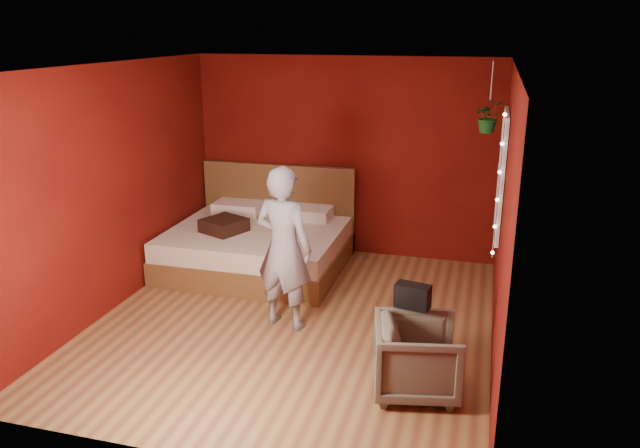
{
  "coord_description": "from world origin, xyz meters",
  "views": [
    {
      "loc": [
        1.83,
        -5.62,
        2.95
      ],
      "look_at": [
        0.17,
        0.4,
        0.96
      ],
      "focal_mm": 35.0,
      "sensor_mm": 36.0,
      "label": 1
    }
  ],
  "objects": [
    {
      "name": "floor",
      "position": [
        0.0,
        0.0,
        0.0
      ],
      "size": [
        4.5,
        4.5,
        0.0
      ],
      "primitive_type": "plane",
      "color": "olive",
      "rests_on": "ground"
    },
    {
      "name": "person",
      "position": [
        -0.07,
        -0.09,
        0.84
      ],
      "size": [
        0.68,
        0.51,
        1.68
      ],
      "primitive_type": "imported",
      "rotation": [
        0.0,
        0.0,
        2.95
      ],
      "color": "gray",
      "rests_on": "ground"
    },
    {
      "name": "room_walls",
      "position": [
        0.0,
        0.0,
        1.68
      ],
      "size": [
        4.04,
        4.54,
        2.62
      ],
      "color": "#61120A",
      "rests_on": "ground"
    },
    {
      "name": "hanging_plant",
      "position": [
        1.8,
        1.36,
        2.02
      ],
      "size": [
        0.37,
        0.34,
        0.76
      ],
      "color": "silver",
      "rests_on": "room_walls"
    },
    {
      "name": "bed",
      "position": [
        -0.9,
        1.39,
        0.3
      ],
      "size": [
        2.13,
        1.81,
        1.17
      ],
      "color": "brown",
      "rests_on": "ground"
    },
    {
      "name": "handbag",
      "position": [
        1.3,
        -0.68,
        0.74
      ],
      "size": [
        0.32,
        0.2,
        0.21
      ],
      "primitive_type": "cube",
      "rotation": [
        0.0,
        0.0,
        -0.2
      ],
      "color": "black",
      "rests_on": "armchair"
    },
    {
      "name": "throw_pillow",
      "position": [
        -1.24,
        1.1,
        0.61
      ],
      "size": [
        0.6,
        0.6,
        0.16
      ],
      "primitive_type": "cube",
      "rotation": [
        0.0,
        0.0,
        -0.41
      ],
      "color": "#331A11",
      "rests_on": "bed"
    },
    {
      "name": "window",
      "position": [
        1.97,
        0.9,
        1.5
      ],
      "size": [
        0.05,
        0.97,
        1.27
      ],
      "color": "white",
      "rests_on": "room_walls"
    },
    {
      "name": "armchair",
      "position": [
        1.39,
        -0.97,
        0.32
      ],
      "size": [
        0.82,
        0.81,
        0.64
      ],
      "primitive_type": "imported",
      "rotation": [
        0.0,
        0.0,
        1.77
      ],
      "color": "#676151",
      "rests_on": "ground"
    },
    {
      "name": "fairy_lights",
      "position": [
        1.94,
        0.38,
        1.5
      ],
      "size": [
        0.04,
        0.04,
        1.45
      ],
      "color": "silver",
      "rests_on": "room_walls"
    }
  ]
}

